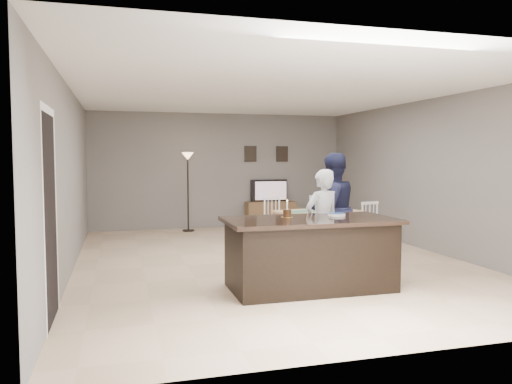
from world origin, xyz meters
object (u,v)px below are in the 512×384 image
object	(u,v)px
birthday_cake	(287,213)
man	(332,209)
television	(270,191)
dining_table	(318,217)
kitchen_island	(310,253)
woman	(322,223)
tv_console	(271,214)
floor_lamp	(188,170)
plate_stack	(337,214)

from	to	relation	value
birthday_cake	man	bearing A→B (deg)	44.32
television	dining_table	bearing A→B (deg)	89.46
kitchen_island	woman	world-z (taller)	woman
kitchen_island	tv_console	xyz separation A→B (m)	(1.20, 5.57, -0.15)
birthday_cake	television	bearing A→B (deg)	75.18
tv_console	birthday_cake	distance (m)	5.61
kitchen_island	man	bearing A→B (deg)	55.70
television	birthday_cake	bearing A→B (deg)	75.18
kitchen_island	dining_table	bearing A→B (deg)	65.37
woman	dining_table	bearing A→B (deg)	-127.35
man	birthday_cake	distance (m)	1.56
dining_table	woman	bearing A→B (deg)	-122.07
woman	floor_lamp	size ratio (longest dim) A/B	0.85
man	plate_stack	distance (m)	1.20
dining_table	floor_lamp	world-z (taller)	floor_lamp
television	woman	xyz separation A→B (m)	(-0.80, -5.09, -0.11)
man	dining_table	xyz separation A→B (m)	(0.30, 1.28, -0.29)
television	kitchen_island	bearing A→B (deg)	77.99
tv_console	television	world-z (taller)	television
dining_table	man	bearing A→B (deg)	-114.17
kitchen_island	woman	bearing A→B (deg)	54.10
man	plate_stack	bearing A→B (deg)	53.53
birthday_cake	plate_stack	distance (m)	0.68
dining_table	kitchen_island	bearing A→B (deg)	-125.61
kitchen_island	floor_lamp	distance (m)	5.51
plate_stack	floor_lamp	world-z (taller)	floor_lamp
tv_console	floor_lamp	distance (m)	2.30
television	woman	size ratio (longest dim) A/B	0.61
kitchen_island	tv_console	world-z (taller)	kitchen_island
man	plate_stack	xyz separation A→B (m)	(-0.43, -1.11, 0.05)
dining_table	floor_lamp	size ratio (longest dim) A/B	1.08
woman	plate_stack	distance (m)	0.42
television	floor_lamp	world-z (taller)	floor_lamp
birthday_cake	woman	bearing A→B (deg)	29.31
birthday_cake	kitchen_island	bearing A→B (deg)	-38.19
television	dining_table	xyz separation A→B (m)	(-0.03, -3.09, -0.28)
man	dining_table	bearing A→B (deg)	-118.34
tv_console	dining_table	bearing A→B (deg)	-90.55
man	plate_stack	size ratio (longest dim) A/B	7.35
tv_console	woman	world-z (taller)	woman
television	dining_table	distance (m)	3.10
plate_stack	tv_console	bearing A→B (deg)	81.97
birthday_cake	dining_table	size ratio (longest dim) A/B	0.12
woman	plate_stack	xyz separation A→B (m)	(0.04, -0.38, 0.17)
plate_stack	kitchen_island	bearing A→B (deg)	-159.30
woman	plate_stack	size ratio (longest dim) A/B	6.38
floor_lamp	birthday_cake	bearing A→B (deg)	-83.67
dining_table	floor_lamp	xyz separation A→B (m)	(-1.99, 2.81, 0.80)
man	kitchen_island	bearing A→B (deg)	40.56
plate_stack	dining_table	world-z (taller)	plate_stack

